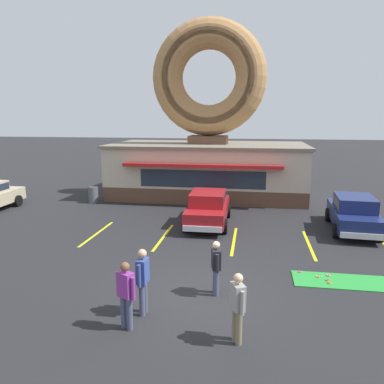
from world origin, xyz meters
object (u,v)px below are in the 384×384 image
Objects in this scene: pedestrian_clipboard_woman at (126,292)px; pedestrian_leather_jacket_man at (143,278)px; trash_bin at (93,195)px; pedestrian_blue_sweater_man at (216,265)px; car_navy at (353,212)px; golf_ball at (322,277)px; car_red at (208,207)px; pedestrian_hooded_kid at (238,305)px.

pedestrian_leather_jacket_man is at bearing 74.98° from pedestrian_clipboard_woman.
pedestrian_blue_sweater_man is at bearing -51.51° from trash_bin.
car_navy reaches higher than trash_bin.
trash_bin is at bearing 142.49° from golf_ball.
car_red is 4.70× the size of trash_bin.
trash_bin is (-11.60, 8.90, 0.45)m from golf_ball.
pedestrian_leather_jacket_man reaches higher than car_navy.
car_navy is at bearing -13.71° from trash_bin.
pedestrian_leather_jacket_man is at bearing -148.58° from golf_ball.
trash_bin is (-8.38, 10.53, -0.38)m from pedestrian_blue_sweater_man.
pedestrian_clipboard_woman is at bearing -128.47° from car_navy.
golf_ball is 6.45m from pedestrian_clipboard_woman.
car_navy and car_red have the same top height.
pedestrian_leather_jacket_man is (-7.19, -8.56, 0.11)m from car_navy.
car_navy is 11.87m from pedestrian_clipboard_woman.
trash_bin is at bearing 119.08° from pedestrian_leather_jacket_man.
car_navy is 10.55m from pedestrian_hooded_kid.
car_red is 8.07m from trash_bin.
pedestrian_leather_jacket_man is at bearing -60.92° from trash_bin.
car_red reaches higher than pedestrian_blue_sweater_man.
golf_ball is 0.04× the size of trash_bin.
trash_bin is (-9.08, 12.80, -0.42)m from pedestrian_hooded_kid.
golf_ball is 4.72m from pedestrian_hooded_kid.
pedestrian_clipboard_woman is at bearing -132.17° from pedestrian_blue_sweater_man.
pedestrian_blue_sweater_man reaches higher than trash_bin.
car_navy reaches higher than pedestrian_blue_sweater_man.
pedestrian_hooded_kid is 2.60m from pedestrian_leather_jacket_man.
pedestrian_leather_jacket_man is at bearing -130.02° from car_navy.
pedestrian_hooded_kid is at bearing -122.84° from golf_ball.
pedestrian_hooded_kid reaches higher than car_red.
pedestrian_blue_sweater_man is 2.24m from pedestrian_leather_jacket_man.
golf_ball is at bearing -37.51° from trash_bin.
pedestrian_clipboard_woman reaches higher than pedestrian_blue_sweater_man.
pedestrian_clipboard_woman is 1.74× the size of trash_bin.
car_navy is 6.54m from car_red.
pedestrian_leather_jacket_man is 1.81× the size of trash_bin.
pedestrian_clipboard_woman is at bearing -63.06° from trash_bin.
trash_bin is (-6.44, 12.67, -0.44)m from pedestrian_clipboard_woman.
pedestrian_blue_sweater_man is 0.94× the size of pedestrian_clipboard_woman.
golf_ball is 0.01× the size of car_navy.
car_red is 7.16m from pedestrian_blue_sweater_man.
car_navy is 14.23m from trash_bin.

